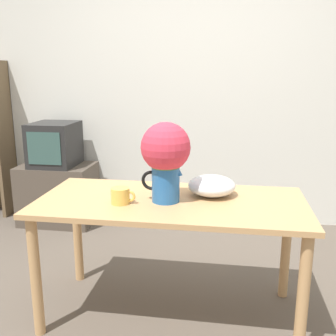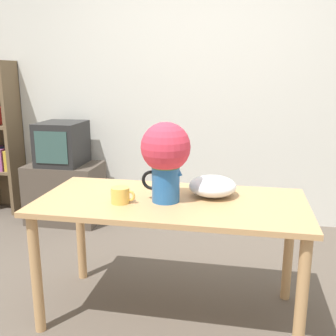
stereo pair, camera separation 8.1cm
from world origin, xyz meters
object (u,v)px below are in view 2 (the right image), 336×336
at_px(flower_vase, 166,155).
at_px(coffee_mug, 121,195).
at_px(white_bowl, 213,186).
at_px(tv_set, 62,143).

xyz_separation_m(flower_vase, coffee_mug, (-0.24, -0.08, -0.22)).
relative_size(flower_vase, white_bowl, 1.61).
distance_m(flower_vase, tv_set, 1.89).
bearing_deg(flower_vase, coffee_mug, -161.60).
height_order(flower_vase, coffee_mug, flower_vase).
relative_size(white_bowl, tv_set, 0.62).
bearing_deg(flower_vase, white_bowl, 30.89).
bearing_deg(tv_set, flower_vase, -46.67).
bearing_deg(coffee_mug, tv_set, 125.96).
xyz_separation_m(white_bowl, tv_set, (-1.54, 1.22, -0.01)).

